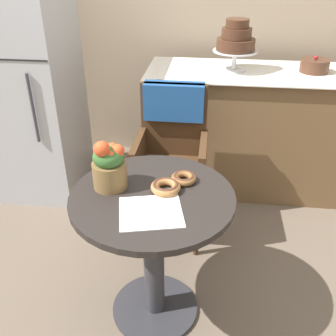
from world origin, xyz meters
TOP-DOWN VIEW (x-y plane):
  - ground_plane at (0.00, 0.00)m, footprint 8.00×8.00m
  - cafe_table at (0.00, 0.00)m, footprint 0.72×0.72m
  - wicker_chair at (0.01, 0.72)m, footprint 0.42×0.45m
  - paper_napkin at (0.01, -0.13)m, footprint 0.30×0.28m
  - donut_front at (0.05, 0.04)m, footprint 0.13×0.13m
  - donut_mid at (0.13, 0.12)m, footprint 0.11×0.11m
  - flower_vase at (-0.19, 0.04)m, footprint 0.15×0.15m
  - display_counter at (0.55, 1.30)m, footprint 1.56×0.62m
  - tiered_cake_stand at (0.36, 1.30)m, footprint 0.30×0.30m
  - round_layer_cake at (0.90, 1.33)m, footprint 0.19×0.19m
  - refrigerator at (-1.05, 1.10)m, footprint 0.64×0.63m

SIDE VIEW (x-z plane):
  - ground_plane at x=0.00m, z-range 0.00..0.00m
  - display_counter at x=0.55m, z-range 0.00..0.90m
  - cafe_table at x=0.00m, z-range 0.15..0.87m
  - wicker_chair at x=0.01m, z-range 0.16..1.12m
  - paper_napkin at x=0.01m, z-range 0.72..0.72m
  - donut_mid at x=0.13m, z-range 0.72..0.76m
  - donut_front at x=0.05m, z-range 0.72..0.76m
  - flower_vase at x=-0.19m, z-range 0.71..0.95m
  - refrigerator at x=-1.05m, z-range 0.00..1.70m
  - round_layer_cake at x=0.90m, z-range 0.89..1.00m
  - tiered_cake_stand at x=0.36m, z-range 0.93..1.27m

